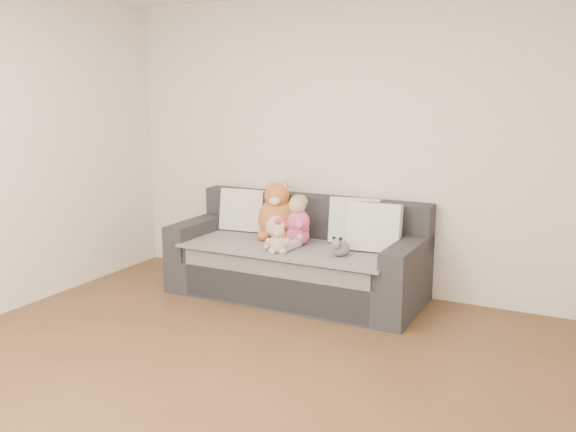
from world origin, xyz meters
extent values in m
plane|color=brown|center=(0.00, 0.00, 0.00)|extent=(5.00, 5.00, 0.00)
plane|color=silver|center=(0.00, 2.50, 1.30)|extent=(4.50, 0.00, 4.50)
cube|color=#26262B|center=(-0.32, 2.02, 0.15)|extent=(2.20, 0.90, 0.30)
cube|color=#26262B|center=(-0.32, 1.99, 0.38)|extent=(1.90, 0.80, 0.15)
cube|color=#26262B|center=(-0.32, 2.37, 0.65)|extent=(2.20, 0.20, 0.40)
cube|color=#26262B|center=(-1.32, 2.02, 0.45)|extent=(0.20, 0.90, 0.30)
cube|color=#26262B|center=(0.68, 2.02, 0.45)|extent=(0.20, 0.90, 0.30)
cube|color=gray|center=(-0.32, 1.97, 0.46)|extent=(1.85, 0.88, 0.02)
cube|color=gray|center=(-0.32, 1.58, 0.23)|extent=(1.70, 0.02, 0.41)
cube|color=beige|center=(-1.00, 2.28, 0.67)|extent=(0.45, 0.24, 0.41)
cube|color=beige|center=(0.12, 2.30, 0.67)|extent=(0.46, 0.27, 0.41)
cube|color=beige|center=(0.36, 2.11, 0.67)|extent=(0.46, 0.24, 0.42)
ellipsoid|color=#EF5492|center=(-0.30, 2.01, 0.55)|extent=(0.21, 0.17, 0.17)
ellipsoid|color=#EF5492|center=(-0.29, 2.02, 0.67)|extent=(0.20, 0.17, 0.22)
ellipsoid|color=#DBAA8C|center=(-0.30, 2.01, 0.82)|extent=(0.15, 0.15, 0.15)
ellipsoid|color=tan|center=(-0.29, 2.03, 0.85)|extent=(0.16, 0.16, 0.12)
cylinder|color=#EF5492|center=(-0.41, 1.97, 0.65)|extent=(0.15, 0.21, 0.14)
cylinder|color=#EF5492|center=(-0.21, 1.93, 0.65)|extent=(0.08, 0.21, 0.14)
ellipsoid|color=#DBAA8C|center=(-0.45, 1.90, 0.58)|extent=(0.05, 0.05, 0.05)
ellipsoid|color=#DBAA8C|center=(-0.20, 1.85, 0.58)|extent=(0.05, 0.05, 0.05)
cylinder|color=#E5B2C6|center=(-0.39, 1.85, 0.51)|extent=(0.16, 0.27, 0.09)
cylinder|color=#E5B2C6|center=(-0.27, 1.82, 0.51)|extent=(0.10, 0.27, 0.09)
ellipsoid|color=#DBAA8C|center=(-0.43, 1.72, 0.50)|extent=(0.06, 0.08, 0.04)
ellipsoid|color=#DBAA8C|center=(-0.28, 1.69, 0.50)|extent=(0.06, 0.08, 0.04)
ellipsoid|color=#B25227|center=(-0.57, 2.17, 0.64)|extent=(0.37, 0.31, 0.39)
ellipsoid|color=beige|center=(-0.54, 2.05, 0.61)|extent=(0.19, 0.09, 0.21)
ellipsoid|color=#B25227|center=(-0.57, 2.14, 0.86)|extent=(0.22, 0.22, 0.22)
ellipsoid|color=beige|center=(-0.54, 2.05, 0.83)|extent=(0.11, 0.07, 0.08)
cone|color=#B25227|center=(-0.64, 2.16, 0.97)|extent=(0.11, 0.11, 0.08)
cone|color=pink|center=(-0.64, 2.15, 0.96)|extent=(0.07, 0.07, 0.05)
cone|color=#B25227|center=(-0.51, 2.19, 0.97)|extent=(0.11, 0.11, 0.08)
cone|color=pink|center=(-0.51, 2.18, 0.96)|extent=(0.07, 0.07, 0.05)
ellipsoid|color=#B25227|center=(-0.63, 2.00, 0.52)|extent=(0.11, 0.13, 0.09)
ellipsoid|color=#B25227|center=(-0.44, 2.05, 0.52)|extent=(0.11, 0.13, 0.09)
cylinder|color=#B25227|center=(-0.42, 2.26, 0.51)|extent=(0.22, 0.22, 0.09)
ellipsoid|color=tan|center=(-0.32, 1.69, 0.55)|extent=(0.16, 0.14, 0.16)
ellipsoid|color=tan|center=(-0.31, 1.68, 0.65)|extent=(0.11, 0.11, 0.11)
ellipsoid|color=tan|center=(-0.35, 1.68, 0.70)|extent=(0.04, 0.04, 0.04)
ellipsoid|color=tan|center=(-0.28, 1.70, 0.70)|extent=(0.04, 0.04, 0.04)
ellipsoid|color=beige|center=(-0.30, 1.64, 0.64)|extent=(0.04, 0.04, 0.04)
ellipsoid|color=tan|center=(-0.38, 1.64, 0.57)|extent=(0.06, 0.06, 0.06)
ellipsoid|color=tan|center=(-0.24, 1.70, 0.57)|extent=(0.06, 0.06, 0.06)
ellipsoid|color=tan|center=(-0.34, 1.63, 0.50)|extent=(0.06, 0.06, 0.06)
ellipsoid|color=tan|center=(-0.26, 1.66, 0.50)|extent=(0.06, 0.06, 0.06)
ellipsoid|color=white|center=(0.18, 1.84, 0.54)|extent=(0.14, 0.18, 0.13)
ellipsoid|color=white|center=(0.18, 1.75, 0.59)|extent=(0.09, 0.09, 0.09)
ellipsoid|color=black|center=(0.15, 1.77, 0.63)|extent=(0.03, 0.03, 0.03)
ellipsoid|color=black|center=(0.20, 1.77, 0.63)|extent=(0.03, 0.03, 0.03)
cylinder|color=#6F399C|center=(-0.32, 1.77, 0.52)|extent=(0.08, 0.08, 0.09)
cone|color=#55A740|center=(-0.32, 1.77, 0.58)|extent=(0.08, 0.08, 0.04)
cylinder|color=#55A740|center=(-0.37, 1.76, 0.53)|extent=(0.02, 0.02, 0.06)
cylinder|color=#55A740|center=(-0.27, 1.78, 0.53)|extent=(0.02, 0.02, 0.06)
camera|label=1|loc=(2.09, -2.83, 1.84)|focal=40.00mm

